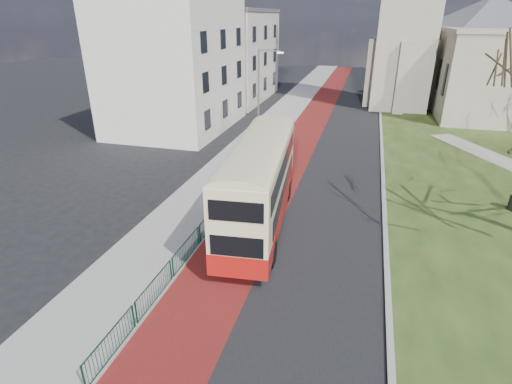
% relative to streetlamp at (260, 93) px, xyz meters
% --- Properties ---
extents(ground, '(160.00, 160.00, 0.00)m').
position_rel_streetlamp_xyz_m(ground, '(4.35, -18.00, -4.59)').
color(ground, black).
rests_on(ground, ground).
extents(road_carriageway, '(9.00, 120.00, 0.01)m').
position_rel_streetlamp_xyz_m(road_carriageway, '(5.85, 2.00, -4.59)').
color(road_carriageway, black).
rests_on(road_carriageway, ground).
extents(bus_lane, '(3.40, 120.00, 0.01)m').
position_rel_streetlamp_xyz_m(bus_lane, '(3.15, 2.00, -4.59)').
color(bus_lane, '#591414').
rests_on(bus_lane, ground).
extents(pavement_west, '(4.00, 120.00, 0.12)m').
position_rel_streetlamp_xyz_m(pavement_west, '(-0.65, 2.00, -4.53)').
color(pavement_west, gray).
rests_on(pavement_west, ground).
extents(kerb_west, '(0.25, 120.00, 0.13)m').
position_rel_streetlamp_xyz_m(kerb_west, '(1.35, 2.00, -4.53)').
color(kerb_west, '#999993').
rests_on(kerb_west, ground).
extents(kerb_east, '(0.25, 80.00, 0.13)m').
position_rel_streetlamp_xyz_m(kerb_east, '(10.45, 4.00, -4.53)').
color(kerb_east, '#999993').
rests_on(kerb_east, ground).
extents(pedestrian_railing, '(0.07, 24.00, 1.12)m').
position_rel_streetlamp_xyz_m(pedestrian_railing, '(1.40, -14.00, -4.04)').
color(pedestrian_railing, '#0C3825').
rests_on(pedestrian_railing, ground).
extents(street_block_near, '(10.30, 14.30, 13.00)m').
position_rel_streetlamp_xyz_m(street_block_near, '(-9.65, 4.00, 1.92)').
color(street_block_near, silver).
rests_on(street_block_near, ground).
extents(street_block_far, '(10.30, 16.30, 11.50)m').
position_rel_streetlamp_xyz_m(street_block_far, '(-9.65, 20.00, 1.17)').
color(street_block_far, '#BFB6A2').
rests_on(street_block_far, ground).
extents(streetlamp, '(2.13, 0.18, 8.00)m').
position_rel_streetlamp_xyz_m(streetlamp, '(0.00, 0.00, 0.00)').
color(streetlamp, gray).
rests_on(streetlamp, pavement_west).
extents(bus, '(3.70, 11.47, 4.71)m').
position_rel_streetlamp_xyz_m(bus, '(3.75, -14.29, -1.90)').
color(bus, '#AB140F').
rests_on(bus, ground).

